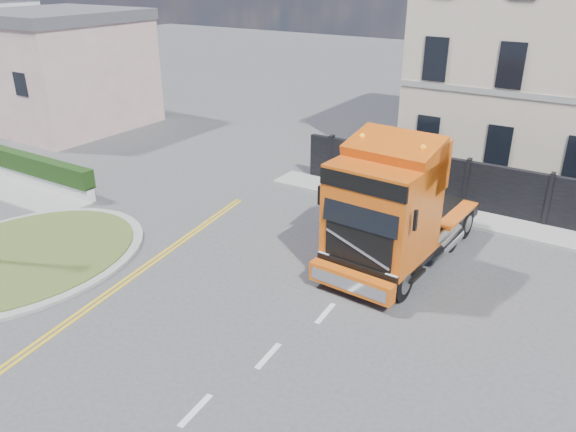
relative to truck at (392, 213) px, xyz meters
The scene contains 10 objects.
ground 4.89m from the truck, 138.12° to the right, with size 120.00×120.00×0.00m, color #424244.
traffic_island 12.10m from the truck, 149.88° to the right, with size 6.80×6.80×0.17m.
hedge_wall 16.46m from the truck, behind, with size 8.00×0.55×1.35m.
pavement_side 16.66m from the truck, behind, with size 8.50×1.80×0.10m, color gray.
seaside_bldg_pink 24.13m from the truck, 165.60° to the left, with size 8.00×8.00×6.00m, color beige.
seaside_bldg_cream 32.36m from the truck, 165.69° to the left, with size 9.00×8.00×5.00m, color #EEE7CF.
hoarding_fence 6.86m from the truck, 61.90° to the left, with size 18.80×0.25×2.00m.
georgian_building 14.29m from the truck, 78.89° to the left, with size 12.30×10.30×12.80m.
pavement_far 6.03m from the truck, 62.52° to the left, with size 20.00×1.60×0.12m, color gray.
truck is the anchor object (origin of this frame).
Camera 1 is at (9.16, -12.07, 8.89)m, focal length 35.00 mm.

